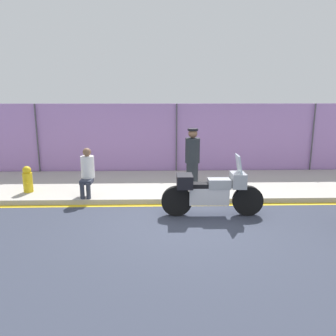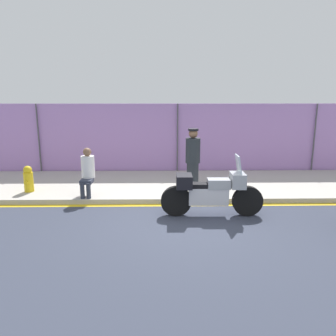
# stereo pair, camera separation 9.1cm
# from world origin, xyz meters

# --- Properties ---
(ground_plane) EXTENTS (120.00, 120.00, 0.00)m
(ground_plane) POSITION_xyz_m (0.00, 0.00, 0.00)
(ground_plane) COLOR #333847
(sidewalk) EXTENTS (36.08, 3.35, 0.13)m
(sidewalk) POSITION_xyz_m (0.00, 2.88, 0.07)
(sidewalk) COLOR #ADA89E
(sidewalk) RESTS_ON ground_plane
(curb_paint_stripe) EXTENTS (36.08, 0.18, 0.01)m
(curb_paint_stripe) POSITION_xyz_m (0.00, 1.12, 0.00)
(curb_paint_stripe) COLOR gold
(curb_paint_stripe) RESTS_ON ground_plane
(storefront_fence) EXTENTS (34.28, 0.17, 2.50)m
(storefront_fence) POSITION_xyz_m (-0.00, 4.64, 1.25)
(storefront_fence) COLOR #AD7FC6
(storefront_fence) RESTS_ON ground_plane
(motorcycle) EXTENTS (2.38, 0.51, 1.45)m
(motorcycle) POSITION_xyz_m (0.60, 0.36, 0.58)
(motorcycle) COLOR black
(motorcycle) RESTS_ON ground_plane
(officer_standing) EXTENTS (0.42, 0.42, 1.71)m
(officer_standing) POSITION_xyz_m (0.35, 2.41, 1.00)
(officer_standing) COLOR #1E2328
(officer_standing) RESTS_ON sidewalk
(person_seated_on_curb) EXTENTS (0.36, 0.65, 1.27)m
(person_seated_on_curb) POSITION_xyz_m (-2.54, 1.66, 0.84)
(person_seated_on_curb) COLOR #2D3342
(person_seated_on_curb) RESTS_ON sidewalk
(fire_hydrant) EXTENTS (0.26, 0.32, 0.73)m
(fire_hydrant) POSITION_xyz_m (-4.27, 1.98, 0.50)
(fire_hydrant) COLOR gold
(fire_hydrant) RESTS_ON sidewalk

